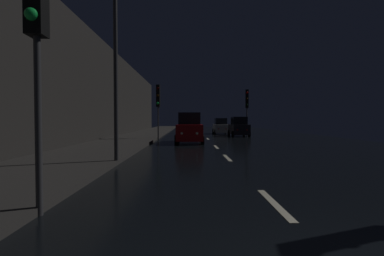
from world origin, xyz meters
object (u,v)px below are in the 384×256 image
object	(u,v)px
traffic_light_far_right	(247,102)
car_approaching_headlights	(189,129)
car_parked_right_far	(239,127)
traffic_light_near_left	(36,6)
traffic_light_far_left	(158,100)
car_distant_taillights	(220,127)
streetlamp_overhead	(127,34)

from	to	relation	value
traffic_light_far_right	car_approaching_headlights	size ratio (longest dim) A/B	1.09
car_approaching_headlights	car_parked_right_far	distance (m)	9.92
traffic_light_near_left	traffic_light_far_right	distance (m)	25.92
traffic_light_far_left	car_approaching_headlights	bearing A→B (deg)	44.56
traffic_light_far_left	car_distant_taillights	bearing A→B (deg)	151.91
streetlamp_overhead	car_distant_taillights	size ratio (longest dim) A/B	2.01
traffic_light_far_left	car_approaching_headlights	size ratio (longest dim) A/B	1.06
car_approaching_headlights	car_parked_right_far	size ratio (longest dim) A/B	1.11
traffic_light_far_left	traffic_light_near_left	world-z (taller)	traffic_light_near_left
traffic_light_far_left	car_parked_right_far	bearing A→B (deg)	128.58
streetlamp_overhead	car_parked_right_far	bearing A→B (deg)	67.84
traffic_light_far_left	traffic_light_near_left	distance (m)	19.46
traffic_light_near_left	traffic_light_far_right	world-z (taller)	traffic_light_near_left
car_approaching_headlights	car_parked_right_far	bearing A→B (deg)	148.29
traffic_light_near_left	streetlamp_overhead	world-z (taller)	streetlamp_overhead
traffic_light_far_right	car_distant_taillights	xyz separation A→B (m)	(-2.17, 4.96, -2.64)
car_distant_taillights	traffic_light_far_right	bearing A→B (deg)	-156.32
streetlamp_overhead	car_parked_right_far	xyz separation A→B (m)	(7.63, 18.74, -4.05)
traffic_light_far_right	traffic_light_near_left	bearing A→B (deg)	-11.98
traffic_light_far_left	car_distant_taillights	world-z (taller)	traffic_light_far_left
streetlamp_overhead	car_parked_right_far	world-z (taller)	streetlamp_overhead
streetlamp_overhead	traffic_light_far_left	bearing A→B (deg)	91.04
traffic_light_near_left	streetlamp_overhead	distance (m)	6.05
traffic_light_near_left	traffic_light_far_left	bearing A→B (deg)	177.94
car_parked_right_far	car_distant_taillights	size ratio (longest dim) A/B	1.06
car_parked_right_far	car_distant_taillights	world-z (taller)	car_parked_right_far
traffic_light_near_left	car_parked_right_far	xyz separation A→B (m)	(7.97, 24.64, -2.80)
traffic_light_far_left	traffic_light_far_right	world-z (taller)	traffic_light_far_right
traffic_light_far_right	car_approaching_headlights	world-z (taller)	traffic_light_far_right
car_parked_right_far	traffic_light_near_left	bearing A→B (deg)	162.07
traffic_light_far_left	car_distant_taillights	xyz separation A→B (m)	(6.50, 9.88, -2.55)
streetlamp_overhead	traffic_light_far_right	bearing A→B (deg)	65.48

